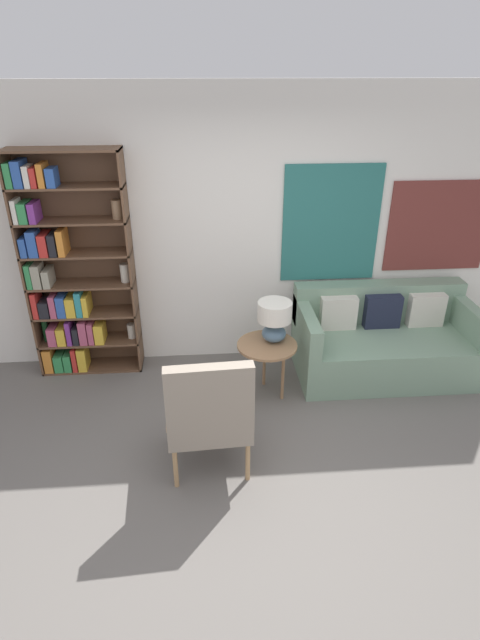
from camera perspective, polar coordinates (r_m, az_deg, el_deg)
The scene contains 7 objects.
ground_plane at distance 3.88m, azimuth 1.55°, elevation -19.18°, with size 14.00×14.00×0.00m, color #66605B.
wall_back at distance 4.92m, azimuth -0.07°, elevation 10.01°, with size 6.40×0.08×2.70m.
bookshelf at distance 5.02m, azimuth -18.97°, elevation 4.55°, with size 0.99×0.30×2.18m.
armchair at distance 3.67m, azimuth -3.54°, elevation -10.38°, with size 0.65×0.61×1.02m.
couch at distance 5.22m, azimuth 16.03°, elevation -2.36°, with size 1.73×0.88×0.85m.
side_table at distance 4.55m, azimuth 3.11°, elevation -3.38°, with size 0.55×0.55×0.55m.
table_lamp at distance 4.48m, azimuth 3.96°, elevation 0.21°, with size 0.31×0.31×0.39m.
Camera 1 is at (-0.31, -2.66, 2.80)m, focal length 28.00 mm.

